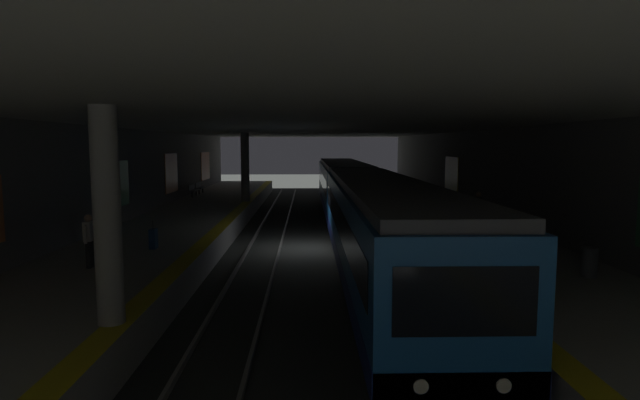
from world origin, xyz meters
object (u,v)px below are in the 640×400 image
(suitcase_rolling, at_px, (153,239))
(person_standing_far, at_px, (89,239))
(pillar_near, at_px, (107,216))
(pillar_far, at_px, (245,167))
(metro_train, at_px, (355,200))
(bench_right_near, at_px, (193,189))
(backpack_on_floor, at_px, (480,239))
(bench_left_mid, at_px, (445,196))
(person_walking_mid, at_px, (109,218))
(person_waiting_near, at_px, (478,210))
(bench_right_mid, at_px, (200,187))
(trash_bin, at_px, (589,262))

(suitcase_rolling, bearing_deg, person_standing_far, 159.49)
(pillar_near, xyz_separation_m, pillar_far, (23.56, 0.00, 0.00))
(metro_train, bearing_deg, bench_right_near, 43.13)
(backpack_on_floor, bearing_deg, suitcase_rolling, 92.65)
(bench_left_mid, xyz_separation_m, person_walking_mid, (-12.04, 16.54, 0.37))
(pillar_near, height_order, bench_left_mid, pillar_near)
(metro_train, distance_m, bench_right_near, 15.71)
(pillar_near, distance_m, bench_left_mid, 25.23)
(person_waiting_near, bearing_deg, metro_train, 52.31)
(bench_right_near, distance_m, person_walking_mid, 17.13)
(pillar_far, xyz_separation_m, bench_right_near, (3.14, 4.18, -1.75))
(bench_right_near, distance_m, person_waiting_near, 21.98)
(bench_right_near, bearing_deg, pillar_far, -126.88)
(person_walking_mid, bearing_deg, pillar_near, -159.10)
(backpack_on_floor, bearing_deg, person_walking_mid, 85.45)
(metro_train, height_order, suitcase_rolling, metro_train)
(pillar_near, bearing_deg, backpack_on_floor, -51.74)
(suitcase_rolling, bearing_deg, person_walking_mid, 52.29)
(pillar_near, bearing_deg, person_standing_far, 26.89)
(pillar_far, relative_size, bench_right_mid, 2.68)
(backpack_on_floor, bearing_deg, bench_left_mid, -9.43)
(pillar_near, bearing_deg, trash_bin, -73.88)
(bench_right_near, relative_size, person_standing_far, 1.04)
(bench_left_mid, height_order, person_standing_far, person_standing_far)
(bench_right_near, bearing_deg, person_walking_mid, -178.24)
(metro_train, bearing_deg, person_waiting_near, -127.69)
(bench_left_mid, height_order, trash_bin, bench_left_mid)
(pillar_far, bearing_deg, pillar_near, 180.00)
(bench_left_mid, relative_size, bench_right_mid, 1.00)
(bench_right_near, height_order, bench_right_mid, same)
(person_walking_mid, relative_size, suitcase_rolling, 1.62)
(metro_train, relative_size, bench_left_mid, 21.50)
(person_standing_far, bearing_deg, bench_right_mid, 3.93)
(backpack_on_floor, bearing_deg, pillar_far, 35.26)
(bench_right_mid, bearing_deg, pillar_far, -142.80)
(pillar_far, relative_size, person_walking_mid, 2.75)
(bench_right_near, relative_size, person_waiting_near, 0.98)
(person_waiting_near, bearing_deg, person_walking_mid, 96.70)
(backpack_on_floor, bearing_deg, person_standing_far, 104.60)
(person_waiting_near, bearing_deg, pillar_far, 43.48)
(metro_train, height_order, backpack_on_floor, metro_train)
(trash_bin, bearing_deg, person_walking_mid, 69.01)
(person_walking_mid, height_order, trash_bin, person_walking_mid)
(person_walking_mid, xyz_separation_m, backpack_on_floor, (-1.14, -14.35, -0.70))
(pillar_far, height_order, trash_bin, pillar_far)
(metro_train, distance_m, person_walking_mid, 11.67)
(bench_right_mid, height_order, backpack_on_floor, bench_right_mid)
(person_walking_mid, bearing_deg, person_standing_far, -166.20)
(person_walking_mid, relative_size, backpack_on_floor, 4.13)
(bench_left_mid, relative_size, bench_right_near, 1.00)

